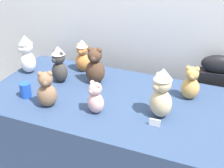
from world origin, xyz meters
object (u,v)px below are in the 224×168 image
Objects in this scene: instrument_case at (211,107)px; teddy_bear_cocoa at (95,67)px; teddy_bear_mocha at (47,90)px; teddy_bear_sand at (161,93)px; teddy_bear_snow at (27,55)px; display_table at (112,140)px; teddy_bear_ginger at (82,56)px; party_cup_blue at (25,90)px; teddy_bear_honey at (191,84)px; teddy_bear_charcoal at (59,65)px; teddy_bear_blush at (96,98)px.

teddy_bear_cocoa reaches higher than instrument_case.
instrument_case is at bearing 10.20° from teddy_bear_mocha.
teddy_bear_sand is 1.07× the size of teddy_bear_snow.
teddy_bear_mocha reaches higher than display_table.
display_table is at bearing 4.91° from teddy_bear_mocha.
teddy_bear_ginger is at bearing 63.41° from teddy_bear_mocha.
instrument_case is 8.72× the size of party_cup_blue.
party_cup_blue is at bearing -166.01° from teddy_bear_honey.
teddy_bear_sand is (0.59, -0.26, 0.03)m from teddy_bear_cocoa.
instrument_case is at bearing 98.39° from teddy_bear_sand.
display_table is at bearing -145.65° from instrument_case.
teddy_bear_charcoal is at bearing 17.61° from teddy_bear_snow.
teddy_bear_snow is (-0.60, -0.04, 0.02)m from teddy_bear_cocoa.
teddy_bear_cocoa is (-0.22, 0.18, 0.52)m from display_table.
teddy_bear_cocoa is at bearing -172.58° from teddy_bear_sand.
teddy_bear_mocha is at bearing -16.22° from teddy_bear_snow.
instrument_case is at bearing 42.45° from display_table.
party_cup_blue is at bearing -31.62° from teddy_bear_snow.
teddy_bear_sand reaches higher than party_cup_blue.
teddy_bear_snow is at bearing -169.87° from teddy_bear_charcoal.
teddy_bear_mocha is 0.23m from party_cup_blue.
teddy_bear_cocoa is 1.07× the size of teddy_bear_ginger.
teddy_bear_cocoa is (-0.18, 0.39, 0.03)m from teddy_bear_blush.
instrument_case is at bearing 8.58° from teddy_bear_ginger.
teddy_bear_sand reaches higher than teddy_bear_cocoa.
teddy_bear_mocha is at bearing -151.97° from teddy_bear_blush.
teddy_bear_cocoa is 1.00× the size of teddy_bear_charcoal.
teddy_bear_snow is 0.43m from party_cup_blue.
teddy_bear_sand reaches higher than teddy_bear_blush.
teddy_bear_charcoal is at bearing 169.24° from display_table.
teddy_bear_charcoal is at bearing -163.85° from instrument_case.
teddy_bear_sand is (0.41, 0.12, 0.06)m from teddy_bear_blush.
teddy_bear_charcoal is at bearing 179.88° from teddy_bear_honey.
instrument_case is 2.76× the size of teddy_bear_sand.
teddy_bear_charcoal is 1.12× the size of teddy_bear_mocha.
teddy_bear_blush is at bearing -15.17° from teddy_bear_charcoal.
teddy_bear_blush is at bearing -131.96° from teddy_bear_sand.
teddy_bear_cocoa is at bearing 40.58° from teddy_bear_mocha.
teddy_bear_mocha is 2.43× the size of party_cup_blue.
teddy_bear_blush is 0.66m from teddy_bear_ginger.
teddy_bear_charcoal is 0.34m from teddy_bear_snow.
teddy_bear_sand reaches higher than teddy_bear_charcoal.
display_table is 6.97× the size of teddy_bear_mocha.
instrument_case is 4.15× the size of teddy_bear_blush.
teddy_bear_cocoa reaches higher than display_table.
teddy_bear_honey is at bearing 96.46° from teddy_bear_sand.
teddy_bear_blush is at bearing -75.42° from teddy_bear_cocoa.
teddy_bear_snow reaches higher than teddy_bear_honey.
instrument_case is at bearing 43.25° from teddy_bear_snow.
teddy_bear_snow is (-0.82, 0.14, 0.53)m from display_table.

